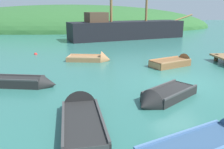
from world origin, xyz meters
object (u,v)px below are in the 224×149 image
at_px(rowboat_outer_right, 24,83).
at_px(rowboat_center, 93,59).
at_px(rowboat_near_dock, 163,98).
at_px(rowboat_outer_left, 211,143).
at_px(rowboat_far, 176,63).
at_px(buoy_red, 36,54).
at_px(sailing_ship, 126,32).
at_px(rowboat_portside, 81,115).

relative_size(rowboat_outer_right, rowboat_center, 1.08).
bearing_deg(rowboat_near_dock, rowboat_outer_right, -59.92).
bearing_deg(rowboat_center, rowboat_outer_left, -64.90).
height_order(rowboat_far, buoy_red, rowboat_far).
relative_size(rowboat_near_dock, rowboat_outer_right, 0.92).
relative_size(rowboat_far, buoy_red, 12.17).
distance_m(sailing_ship, rowboat_outer_right, 19.10).
height_order(sailing_ship, rowboat_outer_right, sailing_ship).
distance_m(rowboat_near_dock, rowboat_outer_right, 6.56).
distance_m(rowboat_portside, rowboat_outer_right, 4.57).
xyz_separation_m(rowboat_portside, rowboat_far, (6.10, 6.92, 0.07)).
height_order(rowboat_outer_left, buoy_red, rowboat_outer_left).
bearing_deg(rowboat_far, buoy_red, 129.91).
xyz_separation_m(rowboat_far, rowboat_center, (-5.39, 1.99, -0.05)).
bearing_deg(sailing_ship, rowboat_far, -102.78).
relative_size(rowboat_far, rowboat_outer_right, 0.99).
relative_size(rowboat_near_dock, buoy_red, 11.28).
relative_size(sailing_ship, rowboat_near_dock, 5.26).
xyz_separation_m(rowboat_outer_left, buoy_red, (-7.39, 14.01, -0.09)).
bearing_deg(sailing_ship, rowboat_near_dock, -111.93).
height_order(rowboat_outer_left, rowboat_center, rowboat_center).
relative_size(rowboat_outer_left, buoy_red, 14.06).
xyz_separation_m(rowboat_portside, rowboat_outer_left, (3.55, -2.19, 0.01)).
bearing_deg(buoy_red, rowboat_near_dock, -56.39).
distance_m(sailing_ship, rowboat_near_dock, 19.95).
relative_size(rowboat_near_dock, rowboat_center, 0.99).
bearing_deg(buoy_red, rowboat_portside, -71.99).
bearing_deg(rowboat_portside, sailing_ship, -18.45).
relative_size(sailing_ship, rowboat_portside, 4.34).
relative_size(rowboat_near_dock, rowboat_portside, 0.83).
bearing_deg(rowboat_center, rowboat_near_dock, -61.07).
bearing_deg(rowboat_far, sailing_ship, 69.63).
height_order(rowboat_far, rowboat_outer_left, rowboat_far).
xyz_separation_m(rowboat_far, buoy_red, (-9.94, 4.89, -0.15)).
height_order(sailing_ship, rowboat_portside, sailing_ship).
bearing_deg(rowboat_outer_right, rowboat_far, 32.54).
bearing_deg(rowboat_outer_left, rowboat_near_dock, 73.00).
bearing_deg(buoy_red, sailing_ship, 45.15).
xyz_separation_m(sailing_ship, rowboat_portside, (-5.24, -20.94, -0.73)).
distance_m(sailing_ship, rowboat_far, 14.06).
relative_size(rowboat_near_dock, rowboat_far, 0.93).
xyz_separation_m(rowboat_outer_right, rowboat_center, (3.49, 5.29, -0.05)).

